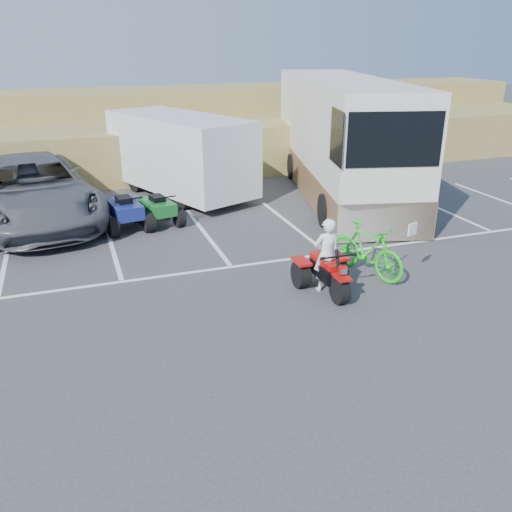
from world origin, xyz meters
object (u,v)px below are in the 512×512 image
object	(u,v)px
red_trike_atv	(328,292)
rv_motorhome	(340,145)
green_dirt_bike	(367,250)
cargo_trailer	(180,153)
quad_atv_blue	(127,229)
quad_atv_green	(159,224)
rider	(326,255)
grey_pickup	(33,190)

from	to	relation	value
red_trike_atv	rv_motorhome	bearing A→B (deg)	61.62
red_trike_atv	rv_motorhome	world-z (taller)	rv_motorhome
green_dirt_bike	cargo_trailer	world-z (taller)	cargo_trailer
cargo_trailer	quad_atv_blue	distance (m)	4.30
cargo_trailer	rv_motorhome	xyz separation A→B (m)	(5.60, -1.50, 0.20)
cargo_trailer	quad_atv_green	distance (m)	3.77
rv_motorhome	quad_atv_green	world-z (taller)	rv_motorhome
red_trike_atv	quad_atv_blue	xyz separation A→B (m)	(-3.77, 5.99, 0.00)
rider	rv_motorhome	bearing A→B (deg)	-118.85
rv_motorhome	quad_atv_blue	world-z (taller)	rv_motorhome
rider	rv_motorhome	distance (m)	8.70
grey_pickup	quad_atv_green	xyz separation A→B (m)	(3.54, -1.59, -0.99)
green_dirt_bike	quad_atv_green	world-z (taller)	green_dirt_bike
quad_atv_blue	quad_atv_green	bearing A→B (deg)	-3.83
quad_atv_green	cargo_trailer	bearing A→B (deg)	54.41
grey_pickup	rv_motorhome	xyz separation A→B (m)	(10.54, 0.05, 0.74)
rider	green_dirt_bike	distance (m)	1.39
rv_motorhome	quad_atv_blue	size ratio (longest dim) A/B	6.69
green_dirt_bike	quad_atv_green	bearing A→B (deg)	106.42
grey_pickup	rv_motorhome	bearing A→B (deg)	-9.65
quad_atv_green	rider	bearing A→B (deg)	-76.38
rider	quad_atv_blue	distance (m)	7.00
rv_motorhome	green_dirt_bike	bearing A→B (deg)	-98.76
grey_pickup	red_trike_atv	bearing A→B (deg)	-60.40
cargo_trailer	green_dirt_bike	bearing A→B (deg)	-95.11
quad_atv_green	quad_atv_blue	bearing A→B (deg)	173.13
rider	quad_atv_blue	xyz separation A→B (m)	(-3.77, 5.84, -0.85)
rider	green_dirt_bike	xyz separation A→B (m)	(1.30, 0.44, -0.21)
red_trike_atv	green_dirt_bike	xyz separation A→B (m)	(1.30, 0.59, 0.65)
cargo_trailer	quad_atv_green	xyz separation A→B (m)	(-1.40, -3.14, -1.54)
red_trike_atv	rider	bearing A→B (deg)	90.00
green_dirt_bike	grey_pickup	distance (m)	10.40
cargo_trailer	grey_pickup	bearing A→B (deg)	175.03
red_trike_atv	rider	size ratio (longest dim) A/B	0.97
grey_pickup	green_dirt_bike	bearing A→B (deg)	-52.75
rv_motorhome	quad_atv_blue	bearing A→B (deg)	-154.31
red_trike_atv	rider	xyz separation A→B (m)	(0.00, 0.15, 0.85)
grey_pickup	quad_atv_green	size ratio (longest dim) A/B	4.54
rider	cargo_trailer	size ratio (longest dim) A/B	0.26
quad_atv_blue	quad_atv_green	xyz separation A→B (m)	(0.99, 0.08, 0.00)
green_dirt_bike	quad_atv_blue	world-z (taller)	green_dirt_bike
rider	quad_atv_blue	world-z (taller)	rider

